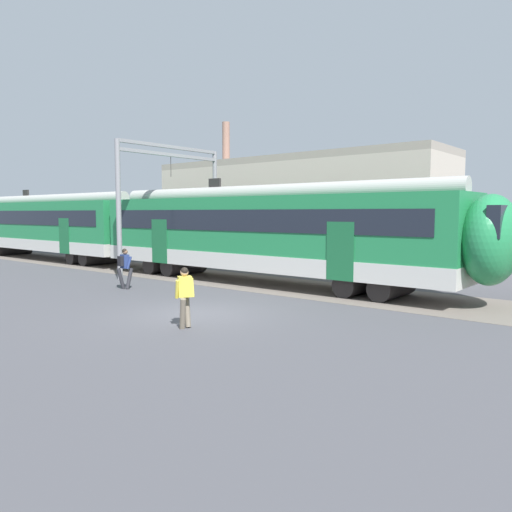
% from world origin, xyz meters
% --- Properties ---
extents(ground_plane, '(160.00, 160.00, 0.00)m').
position_xyz_m(ground_plane, '(0.00, 0.00, 0.00)').
color(ground_plane, '#424247').
extents(track_bed, '(80.00, 4.40, 0.01)m').
position_xyz_m(track_bed, '(-13.78, 6.49, 0.01)').
color(track_bed, '#605951').
rests_on(track_bed, ground).
extents(commuter_train, '(56.65, 3.07, 4.73)m').
position_xyz_m(commuter_train, '(-20.59, 6.48, 2.25)').
color(commuter_train, '#B7B7B2').
rests_on(commuter_train, ground).
extents(pedestrian_navy, '(0.58, 0.62, 1.67)m').
position_xyz_m(pedestrian_navy, '(-5.93, 1.63, 0.99)').
color(pedestrian_navy, '#28282D').
rests_on(pedestrian_navy, ground).
extents(pedestrian_yellow, '(0.52, 0.66, 1.67)m').
position_xyz_m(pedestrian_yellow, '(1.16, -1.54, 0.96)').
color(pedestrian_yellow, '#6B6051').
rests_on(pedestrian_yellow, ground).
extents(catenary_gantry, '(0.24, 6.64, 6.53)m').
position_xyz_m(catenary_gantry, '(-8.58, 6.49, 4.31)').
color(catenary_gantry, gray).
rests_on(catenary_gantry, ground).
extents(background_building, '(18.62, 5.00, 9.20)m').
position_xyz_m(background_building, '(-6.60, 14.51, 3.21)').
color(background_building, '#B2A899').
rests_on(background_building, ground).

